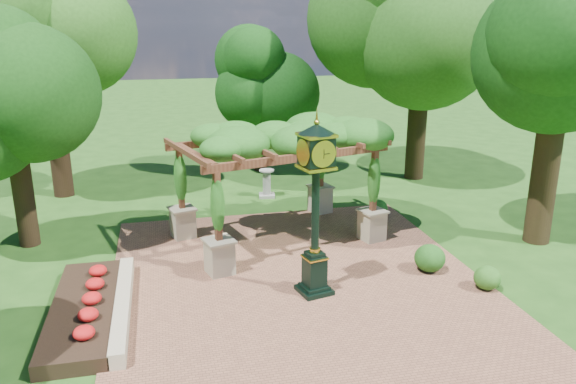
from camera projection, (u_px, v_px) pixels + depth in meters
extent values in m
plane|color=#1E4714|center=(310.00, 302.00, 14.27)|extent=(120.00, 120.00, 0.00)
cube|color=brown|center=(300.00, 285.00, 15.20)|extent=(10.00, 12.00, 0.04)
cube|color=#C6B793|center=(123.00, 306.00, 13.70)|extent=(0.35, 5.00, 0.40)
cube|color=red|center=(84.00, 310.00, 13.52)|extent=(1.50, 5.00, 0.36)
cube|color=black|center=(314.00, 290.00, 14.72)|extent=(0.96, 0.96, 0.12)
cube|color=black|center=(314.00, 271.00, 14.56)|extent=(0.60, 0.60, 0.90)
cube|color=gold|center=(315.00, 257.00, 14.45)|extent=(0.67, 0.67, 0.04)
cylinder|color=black|center=(315.00, 209.00, 14.07)|extent=(0.24, 0.24, 2.30)
cube|color=black|center=(316.00, 151.00, 13.63)|extent=(0.84, 0.84, 0.70)
cylinder|color=beige|center=(324.00, 154.00, 13.32)|extent=(0.59, 0.17, 0.60)
cone|color=black|center=(317.00, 129.00, 13.47)|extent=(1.08, 1.08, 0.25)
sphere|color=gold|center=(317.00, 123.00, 13.43)|extent=(0.14, 0.14, 0.14)
cube|color=tan|center=(220.00, 257.00, 15.73)|extent=(0.85, 0.85, 0.95)
cube|color=brown|center=(218.00, 206.00, 15.29)|extent=(0.21, 0.21, 1.96)
cube|color=tan|center=(372.00, 226.00, 18.17)|extent=(0.85, 0.85, 0.95)
cube|color=brown|center=(374.00, 181.00, 17.73)|extent=(0.21, 0.21, 1.96)
cube|color=tan|center=(183.00, 223.00, 18.40)|extent=(0.85, 0.85, 0.95)
cube|color=brown|center=(180.00, 179.00, 17.96)|extent=(0.21, 0.21, 1.96)
cube|color=tan|center=(320.00, 199.00, 20.84)|extent=(0.85, 0.85, 0.95)
cube|color=brown|center=(321.00, 160.00, 20.40)|extent=(0.21, 0.21, 1.96)
cube|color=brown|center=(302.00, 157.00, 16.20)|extent=(5.95, 1.82, 0.23)
cube|color=brown|center=(255.00, 138.00, 18.87)|extent=(5.95, 1.82, 0.23)
ellipsoid|color=#225D1A|center=(276.00, 138.00, 17.45)|extent=(6.96, 5.35, 1.06)
cube|color=gray|center=(267.00, 195.00, 22.87)|extent=(0.72, 0.72, 0.11)
cylinder|color=gray|center=(267.00, 183.00, 22.72)|extent=(0.37, 0.37, 1.03)
cylinder|color=gray|center=(267.00, 170.00, 22.56)|extent=(0.68, 0.68, 0.06)
ellipsoid|color=#285C1A|center=(487.00, 278.00, 14.83)|extent=(0.81, 0.81, 0.64)
ellipsoid|color=#1C4D15|center=(430.00, 258.00, 15.88)|extent=(1.13, 1.13, 0.78)
ellipsoid|color=#1E5619|center=(378.00, 208.00, 20.42)|extent=(0.88, 0.88, 0.62)
cylinder|color=#2F2013|center=(24.00, 200.00, 17.57)|extent=(0.63, 0.63, 2.99)
ellipsoid|color=#133A0E|center=(6.00, 75.00, 16.44)|extent=(3.74, 3.74, 4.73)
cylinder|color=black|center=(59.00, 152.00, 22.57)|extent=(0.79, 0.79, 3.64)
ellipsoid|color=#2A5A19|center=(45.00, 31.00, 21.21)|extent=(4.47, 4.47, 5.74)
cylinder|color=black|center=(260.00, 144.00, 26.69)|extent=(0.63, 0.63, 2.53)
ellipsoid|color=#0F370D|center=(259.00, 74.00, 25.74)|extent=(3.42, 3.42, 4.00)
cylinder|color=black|center=(416.00, 132.00, 25.09)|extent=(0.84, 0.84, 4.26)
ellipsoid|color=#235017|center=(425.00, 2.00, 23.50)|extent=(6.43, 6.43, 6.73)
cylinder|color=#362615|center=(543.00, 183.00, 17.72)|extent=(0.81, 0.81, 3.94)
ellipsoid|color=#113A0E|center=(567.00, 15.00, 16.24)|extent=(4.39, 4.39, 6.21)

